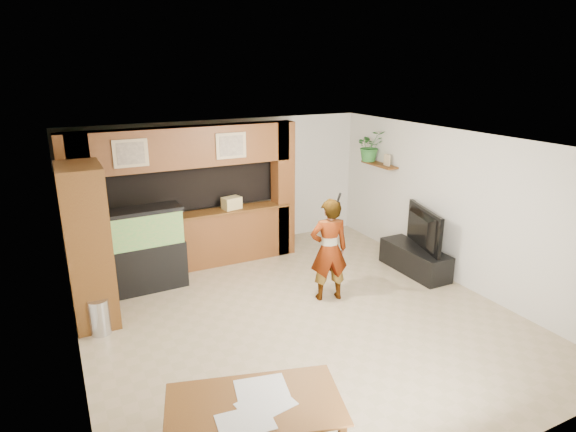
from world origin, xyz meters
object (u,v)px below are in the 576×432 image
television (417,228)px  aquarium (145,250)px  dining_table (256,431)px  pantry_cabinet (88,246)px  person (329,250)px

television → aquarium: bearing=88.7°
aquarium → dining_table: 4.19m
pantry_cabinet → television: 5.41m
television → pantry_cabinet: bearing=98.6°
television → dining_table: (-4.27, -2.71, -0.54)m
aquarium → person: size_ratio=0.84×
dining_table → pantry_cabinet: bearing=122.8°
aquarium → television: 4.70m
pantry_cabinet → television: size_ratio=1.85×
aquarium → person: person is taller
television → person: person is taller
person → dining_table: bearing=61.9°
person → dining_table: size_ratio=1.01×
pantry_cabinet → person: bearing=-15.7°
television → person: bearing=112.3°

